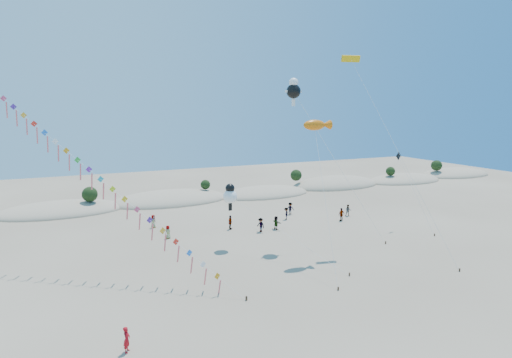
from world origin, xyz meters
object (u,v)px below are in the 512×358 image
(fish_kite, at_px, (317,125))
(flyer_foreground, at_px, (127,339))
(parafoil_kite, at_px, (353,64))
(kite_train, at_px, (73,158))

(fish_kite, distance_m, flyer_foreground, 25.78)
(fish_kite, distance_m, parafoil_kite, 8.45)
(fish_kite, xyz_separation_m, flyer_foreground, (-20.04, -10.59, -12.28))
(fish_kite, relative_size, flyer_foreground, 8.36)
(kite_train, height_order, parafoil_kite, parafoil_kite)
(flyer_foreground, bearing_deg, kite_train, 30.65)
(kite_train, relative_size, flyer_foreground, 14.75)
(fish_kite, bearing_deg, kite_train, 165.61)
(fish_kite, bearing_deg, parafoil_kite, 18.79)
(kite_train, bearing_deg, fish_kite, -14.39)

